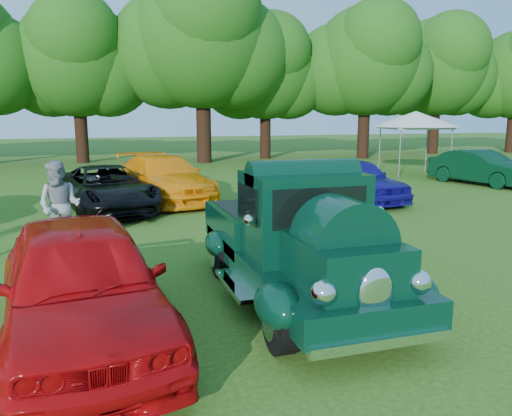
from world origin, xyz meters
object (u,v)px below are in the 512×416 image
object	(u,v)px
back_car_green	(481,167)
spectator_grey	(60,206)
back_car_orange	(164,178)
back_car_blue	(355,180)
back_car_black	(107,189)
canopy_tent	(416,120)
hero_pickup	(296,243)
red_convertible	(81,283)

from	to	relation	value
back_car_green	spectator_grey	bearing A→B (deg)	-174.02
back_car_orange	back_car_blue	world-z (taller)	back_car_orange
back_car_black	back_car_blue	bearing A→B (deg)	-17.47
back_car_orange	spectator_grey	bearing A→B (deg)	-130.55
back_car_orange	canopy_tent	xyz separation A→B (m)	(12.65, 4.02, 1.90)
canopy_tent	hero_pickup	bearing A→B (deg)	-130.30
hero_pickup	spectator_grey	world-z (taller)	hero_pickup
back_car_green	spectator_grey	size ratio (longest dim) A/B	2.25
hero_pickup	back_car_black	size ratio (longest dim) A/B	1.06
red_convertible	spectator_grey	distance (m)	4.98
back_car_orange	canopy_tent	size ratio (longest dim) A/B	1.13
back_car_black	canopy_tent	size ratio (longest dim) A/B	1.05
red_convertible	hero_pickup	bearing A→B (deg)	5.95
back_car_orange	back_car_green	distance (m)	13.25
red_convertible	canopy_tent	distance (m)	21.06
hero_pickup	back_car_green	world-z (taller)	hero_pickup
red_convertible	back_car_blue	xyz separation A→B (m)	(8.51, 8.55, -0.07)
back_car_blue	back_car_black	bearing A→B (deg)	167.22
red_convertible	back_car_black	xyz separation A→B (m)	(0.48, 9.30, -0.12)
spectator_grey	back_car_orange	bearing A→B (deg)	83.90
hero_pickup	red_convertible	world-z (taller)	hero_pickup
back_car_black	back_car_blue	world-z (taller)	back_car_blue
back_car_blue	canopy_tent	distance (m)	9.12
back_car_blue	back_car_green	xyz separation A→B (m)	(7.12, 2.17, -0.02)
back_car_black	canopy_tent	xyz separation A→B (m)	(14.54, 5.34, 1.98)
back_car_orange	back_car_green	world-z (taller)	back_car_orange
back_car_orange	spectator_grey	size ratio (longest dim) A/B	2.75
back_car_green	spectator_grey	distance (m)	17.20
back_car_blue	back_car_green	size ratio (longest dim) A/B	1.00
hero_pickup	spectator_grey	distance (m)	5.66
canopy_tent	spectator_grey	bearing A→B (deg)	-148.11
back_car_black	back_car_orange	xyz separation A→B (m)	(1.89, 1.32, 0.09)
back_car_black	back_car_orange	distance (m)	2.31
back_car_orange	back_car_green	bearing A→B (deg)	-12.71
spectator_grey	canopy_tent	distance (m)	18.44
back_car_orange	back_car_black	bearing A→B (deg)	-158.23
red_convertible	spectator_grey	xyz separation A→B (m)	(-0.57, 4.94, 0.16)
back_car_orange	back_car_blue	size ratio (longest dim) A/B	1.23
canopy_tent	back_car_black	bearing A→B (deg)	-159.82
back_car_black	canopy_tent	distance (m)	15.62
red_convertible	spectator_grey	world-z (taller)	spectator_grey
back_car_blue	spectator_grey	bearing A→B (deg)	-165.79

